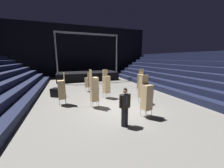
# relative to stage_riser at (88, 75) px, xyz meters

# --- Properties ---
(ground_plane) EXTENTS (22.00, 30.00, 0.10)m
(ground_plane) POSITION_rel_stage_riser_xyz_m (-0.00, -10.87, -0.67)
(ground_plane) COLOR slate
(arena_end_wall) EXTENTS (22.00, 0.30, 8.00)m
(arena_end_wall) POSITION_rel_stage_riser_xyz_m (-0.00, 4.13, 3.38)
(arena_end_wall) COLOR black
(arena_end_wall) RESTS_ON ground_plane
(bleacher_bank_right) EXTENTS (6.00, 24.00, 3.60)m
(bleacher_bank_right) POSITION_rel_stage_riser_xyz_m (8.00, -9.87, 1.18)
(bleacher_bank_right) COLOR #191E38
(bleacher_bank_right) RESTS_ON ground_plane
(stage_riser) EXTENTS (7.91, 3.40, 5.91)m
(stage_riser) POSITION_rel_stage_riser_xyz_m (0.00, 0.00, 0.00)
(stage_riser) COLOR black
(stage_riser) RESTS_ON ground_plane
(man_with_tie) EXTENTS (0.57, 0.29, 1.73)m
(man_with_tie) POSITION_rel_stage_riser_xyz_m (-0.51, -12.98, 0.37)
(man_with_tie) COLOR black
(man_with_tie) RESTS_ON ground_plane
(chair_stack_front_left) EXTENTS (0.60, 0.60, 1.71)m
(chair_stack_front_left) POSITION_rel_stage_riser_xyz_m (-0.99, -6.41, 0.24)
(chair_stack_front_left) COLOR #B2B5BA
(chair_stack_front_left) RESTS_ON ground_plane
(chair_stack_front_right) EXTENTS (0.61, 0.61, 1.79)m
(chair_stack_front_right) POSITION_rel_stage_riser_xyz_m (1.87, -10.69, 0.29)
(chair_stack_front_right) COLOR #B2B5BA
(chair_stack_front_right) RESTS_ON ground_plane
(chair_stack_mid_left) EXTENTS (0.62, 0.62, 2.05)m
(chair_stack_mid_left) POSITION_rel_stage_riser_xyz_m (3.09, -8.42, 0.41)
(chair_stack_mid_left) COLOR #B2B5BA
(chair_stack_mid_left) RESTS_ON ground_plane
(chair_stack_mid_right) EXTENTS (0.47, 0.47, 2.05)m
(chair_stack_mid_right) POSITION_rel_stage_riser_xyz_m (-3.13, -9.23, 0.41)
(chair_stack_mid_right) COLOR #B2B5BA
(chair_stack_mid_right) RESTS_ON ground_plane
(chair_stack_mid_centre) EXTENTS (0.50, 0.50, 2.14)m
(chair_stack_mid_centre) POSITION_rel_stage_riser_xyz_m (0.90, -12.52, 0.45)
(chair_stack_mid_centre) COLOR #B2B5BA
(chair_stack_mid_centre) RESTS_ON ground_plane
(chair_stack_rear_left) EXTENTS (0.48, 0.48, 2.31)m
(chair_stack_rear_left) POSITION_rel_stage_riser_xyz_m (-1.29, -10.34, 0.54)
(chair_stack_rear_left) COLOR #B2B5BA
(chair_stack_rear_left) RESTS_ON ground_plane
(chair_stack_rear_right) EXTENTS (0.53, 0.53, 2.14)m
(chair_stack_rear_right) POSITION_rel_stage_riser_xyz_m (-0.04, -8.79, 0.45)
(chair_stack_rear_right) COLOR #B2B5BA
(chair_stack_rear_right) RESTS_ON ground_plane
(equipment_road_case) EXTENTS (1.08, 0.97, 0.64)m
(equipment_road_case) POSITION_rel_stage_riser_xyz_m (-3.53, -7.13, -0.29)
(equipment_road_case) COLOR black
(equipment_road_case) RESTS_ON ground_plane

